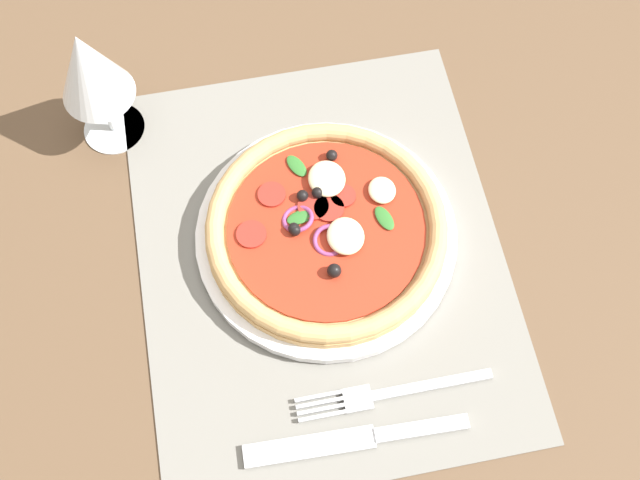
{
  "coord_description": "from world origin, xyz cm",
  "views": [
    {
      "loc": [
        -30.72,
        5.99,
        70.72
      ],
      "look_at": [
        0.45,
        0.0,
        2.57
      ],
      "focal_mm": 44.38,
      "sensor_mm": 36.0,
      "label": 1
    }
  ],
  "objects_px": {
    "knife": "(354,439)",
    "wine_glass": "(90,70)",
    "fork": "(383,394)",
    "plate": "(326,236)",
    "pizza": "(326,228)"
  },
  "relations": [
    {
      "from": "fork",
      "to": "wine_glass",
      "type": "bearing_deg",
      "value": -57.08
    },
    {
      "from": "plate",
      "to": "fork",
      "type": "relative_size",
      "value": 1.42
    },
    {
      "from": "pizza",
      "to": "plate",
      "type": "bearing_deg",
      "value": 161.54
    },
    {
      "from": "fork",
      "to": "wine_glass",
      "type": "height_order",
      "value": "wine_glass"
    },
    {
      "from": "fork",
      "to": "knife",
      "type": "relative_size",
      "value": 0.9
    },
    {
      "from": "knife",
      "to": "pizza",
      "type": "bearing_deg",
      "value": -92.04
    },
    {
      "from": "knife",
      "to": "wine_glass",
      "type": "height_order",
      "value": "wine_glass"
    },
    {
      "from": "plate",
      "to": "fork",
      "type": "xyz_separation_m",
      "value": [
        -0.16,
        -0.02,
        -0.0
      ]
    },
    {
      "from": "plate",
      "to": "pizza",
      "type": "relative_size",
      "value": 1.09
    },
    {
      "from": "fork",
      "to": "knife",
      "type": "distance_m",
      "value": 0.05
    },
    {
      "from": "pizza",
      "to": "wine_glass",
      "type": "xyz_separation_m",
      "value": [
        0.17,
        0.2,
        0.07
      ]
    },
    {
      "from": "pizza",
      "to": "knife",
      "type": "bearing_deg",
      "value": 176.02
    },
    {
      "from": "fork",
      "to": "wine_glass",
      "type": "relative_size",
      "value": 1.21
    },
    {
      "from": "pizza",
      "to": "fork",
      "type": "xyz_separation_m",
      "value": [
        -0.16,
        -0.02,
        -0.02
      ]
    },
    {
      "from": "plate",
      "to": "wine_glass",
      "type": "height_order",
      "value": "wine_glass"
    }
  ]
}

